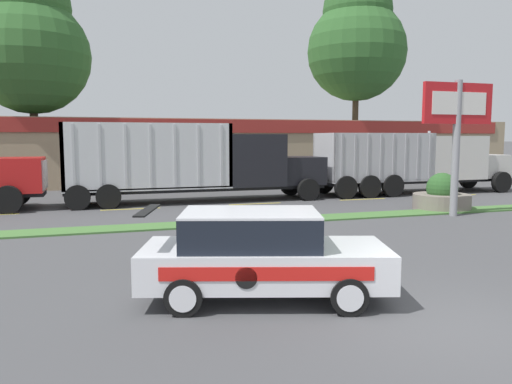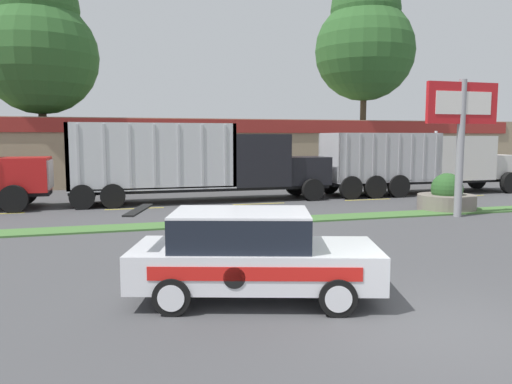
{
  "view_description": "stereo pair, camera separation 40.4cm",
  "coord_description": "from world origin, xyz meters",
  "views": [
    {
      "loc": [
        -5.17,
        -6.15,
        2.94
      ],
      "look_at": [
        -0.48,
        8.57,
        1.25
      ],
      "focal_mm": 35.0,
      "sensor_mm": 36.0,
      "label": 1
    },
    {
      "loc": [
        -4.78,
        -6.27,
        2.94
      ],
      "look_at": [
        -0.48,
        8.57,
        1.25
      ],
      "focal_mm": 35.0,
      "sensor_mm": 36.0,
      "label": 2
    }
  ],
  "objects": [
    {
      "name": "grass_verge",
      "position": [
        0.0,
        10.24,
        0.03
      ],
      "size": [
        120.0,
        1.21,
        0.06
      ],
      "primitive_type": "cube",
      "color": "#477538",
      "rests_on": "ground_plane"
    },
    {
      "name": "tree_behind_left",
      "position": [
        11.88,
        24.84,
        9.44
      ],
      "size": [
        6.69,
        6.69,
        13.8
      ],
      "color": "#473828",
      "rests_on": "ground_plane"
    },
    {
      "name": "centre_line_3",
      "position": [
        -3.92,
        14.84,
        0.0
      ],
      "size": [
        2.4,
        0.14,
        0.01
      ],
      "primitive_type": "cube",
      "color": "yellow",
      "rests_on": "ground_plane"
    },
    {
      "name": "store_sign_post",
      "position": [
        7.56,
        9.31,
        3.62
      ],
      "size": [
        2.96,
        0.28,
        5.04
      ],
      "color": "gray",
      "rests_on": "ground_plane"
    },
    {
      "name": "dump_truck_lead",
      "position": [
        11.88,
        16.48,
        1.59
      ],
      "size": [
        10.9,
        2.82,
        3.28
      ],
      "color": "black",
      "rests_on": "ground_plane"
    },
    {
      "name": "tree_behind_centre",
      "position": [
        -8.56,
        25.23,
        8.21
      ],
      "size": [
        6.57,
        6.57,
        12.48
      ],
      "color": "#473828",
      "rests_on": "ground_plane"
    },
    {
      "name": "ground_plane",
      "position": [
        0.0,
        0.0,
        0.0
      ],
      "size": [
        600.0,
        600.0,
        0.0
      ],
      "primitive_type": "plane",
      "color": "#474749"
    },
    {
      "name": "centre_line_6",
      "position": [
        12.28,
        14.84,
        0.0
      ],
      "size": [
        2.4,
        0.14,
        0.01
      ],
      "primitive_type": "cube",
      "color": "yellow",
      "rests_on": "ground_plane"
    },
    {
      "name": "stone_planter",
      "position": [
        8.27,
        10.89,
        0.53
      ],
      "size": [
        2.29,
        2.29,
        1.51
      ],
      "color": "slate",
      "rests_on": "ground_plane"
    },
    {
      "name": "rally_car",
      "position": [
        -2.4,
        2.29,
        0.84
      ],
      "size": [
        4.77,
        3.06,
        1.66
      ],
      "color": "white",
      "rests_on": "ground_plane"
    },
    {
      "name": "dump_truck_mid",
      "position": [
        0.34,
        16.34,
        1.64
      ],
      "size": [
        11.91,
        2.58,
        3.56
      ],
      "color": "black",
      "rests_on": "ground_plane"
    },
    {
      "name": "centre_line_5",
      "position": [
        6.88,
        14.84,
        0.0
      ],
      "size": [
        2.4,
        0.14,
        0.01
      ],
      "primitive_type": "cube",
      "color": "yellow",
      "rests_on": "ground_plane"
    },
    {
      "name": "store_building_backdrop",
      "position": [
        4.08,
        29.51,
        2.04
      ],
      "size": [
        38.88,
        12.1,
        4.08
      ],
      "color": "#9E896B",
      "rests_on": "ground_plane"
    },
    {
      "name": "centre_line_4",
      "position": [
        1.48,
        14.84,
        0.0
      ],
      "size": [
        2.4,
        0.14,
        0.01
      ],
      "primitive_type": "cube",
      "color": "yellow",
      "rests_on": "ground_plane"
    }
  ]
}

